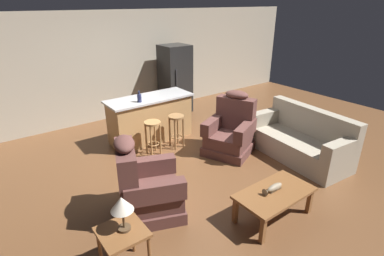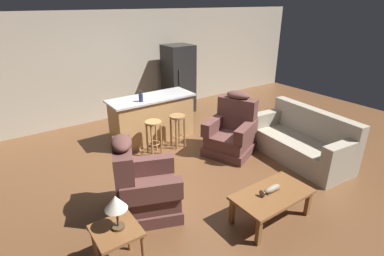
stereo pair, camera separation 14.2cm
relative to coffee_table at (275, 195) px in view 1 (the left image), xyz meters
name	(u,v)px [view 1 (the left image)]	position (x,y,z in m)	size (l,w,h in m)	color
ground_plane	(188,164)	(-0.08, 1.91, -0.36)	(12.00, 12.00, 0.00)	brown
back_wall	(113,66)	(-0.08, 5.03, 0.94)	(12.00, 0.05, 2.60)	#A89E89
coffee_table	(275,195)	(0.00, 0.00, 0.00)	(1.10, 0.60, 0.42)	brown
fish_figurine	(273,188)	(-0.01, 0.03, 0.10)	(0.34, 0.10, 0.10)	#4C3823
couch	(301,141)	(1.81, 0.84, -0.02)	(1.01, 1.97, 0.94)	#9E937F
recliner_near_lamp	(145,187)	(-1.36, 1.14, 0.06)	(1.09, 1.09, 1.20)	brown
recliner_near_island	(231,132)	(0.90, 1.82, 0.06)	(1.11, 1.11, 1.20)	brown
end_table	(123,238)	(-2.03, 0.39, 0.10)	(0.48, 0.48, 0.56)	brown
table_lamp	(122,205)	(-2.00, 0.40, 0.50)	(0.24, 0.24, 0.41)	#4C3823
kitchen_island	(151,118)	(-0.08, 3.26, 0.11)	(1.80, 0.70, 0.95)	#AD7F4C
bar_stool_left	(153,132)	(-0.38, 2.63, 0.11)	(0.32, 0.32, 0.68)	#A87A47
bar_stool_right	(176,125)	(0.16, 2.63, 0.11)	(0.32, 0.32, 0.68)	olive
refrigerator	(175,79)	(1.37, 4.46, 0.52)	(0.70, 0.69, 1.76)	black
bottle_tall_green	(139,98)	(-0.38, 3.09, 0.67)	(0.09, 0.09, 0.23)	#23284C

